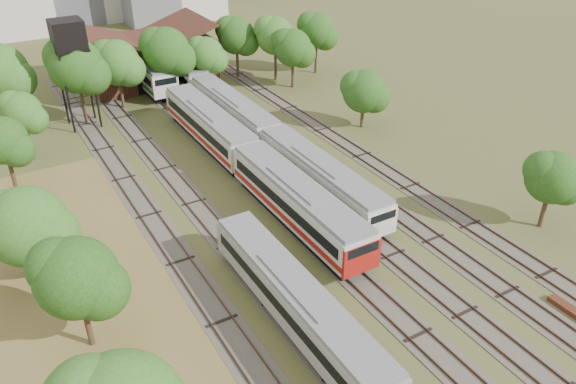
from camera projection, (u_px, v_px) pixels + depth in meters
ground at (480, 357)px, 33.26m from camera, size 240.00×240.00×0.00m
tracks at (268, 181)px, 51.56m from camera, size 24.60×80.00×0.19m
railcar_red_set at (248, 160)px, 50.98m from camera, size 3.09×34.58×3.82m
railcar_green_set at (233, 111)px, 61.44m from camera, size 2.84×52.08×3.51m
railcar_rear at (145, 70)px, 72.97m from camera, size 3.21×16.08×3.98m
old_grey_coach at (297, 303)px, 34.68m from camera, size 2.71×18.00×3.35m
water_tower at (68, 38)px, 57.79m from camera, size 3.35×3.35×11.59m
maintenance_shed at (147, 58)px, 74.51m from camera, size 16.45×11.55×7.58m
tree_band_left at (22, 174)px, 42.35m from camera, size 7.32×74.31×8.58m
tree_band_far at (158, 53)px, 66.39m from camera, size 44.37×11.23×9.56m
tree_band_right at (366, 87)px, 59.93m from camera, size 4.96×42.56×7.56m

